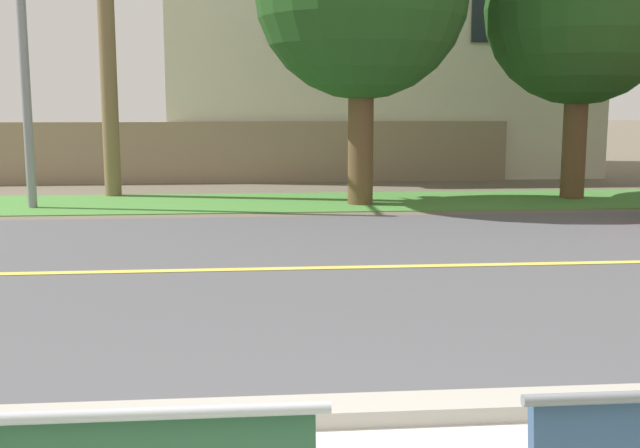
# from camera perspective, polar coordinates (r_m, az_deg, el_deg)

# --- Properties ---
(ground_plane) EXTENTS (140.00, 140.00, 0.00)m
(ground_plane) POSITION_cam_1_polar(r_m,az_deg,el_deg) (10.05, -2.25, -1.54)
(ground_plane) COLOR #665B4C
(curb_edge) EXTENTS (44.00, 0.30, 0.11)m
(curb_edge) POSITION_cam_1_polar(r_m,az_deg,el_deg) (4.60, 1.38, -13.70)
(curb_edge) COLOR #ADA89E
(curb_edge) RESTS_ON ground_plane
(street_asphalt) EXTENTS (52.00, 8.00, 0.01)m
(street_asphalt) POSITION_cam_1_polar(r_m,az_deg,el_deg) (8.58, -1.75, -3.33)
(street_asphalt) COLOR #515156
(street_asphalt) RESTS_ON ground_plane
(road_centre_line) EXTENTS (48.00, 0.14, 0.01)m
(road_centre_line) POSITION_cam_1_polar(r_m,az_deg,el_deg) (8.58, -1.75, -3.30)
(road_centre_line) COLOR #E0CC4C
(road_centre_line) RESTS_ON ground_plane
(far_verge_grass) EXTENTS (48.00, 2.80, 0.02)m
(far_verge_grass) POSITION_cam_1_polar(r_m,az_deg,el_deg) (14.31, -3.12, 1.62)
(far_verge_grass) COLOR #478438
(far_verge_grass) RESTS_ON ground_plane
(garden_wall) EXTENTS (13.00, 0.36, 1.40)m
(garden_wall) POSITION_cam_1_polar(r_m,az_deg,el_deg) (18.02, -6.72, 5.29)
(garden_wall) COLOR gray
(garden_wall) RESTS_ON ground_plane
(house_across_street) EXTENTS (11.30, 6.91, 7.62)m
(house_across_street) POSITION_cam_1_polar(r_m,az_deg,el_deg) (21.53, 3.91, 14.33)
(house_across_street) COLOR beige
(house_across_street) RESTS_ON ground_plane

